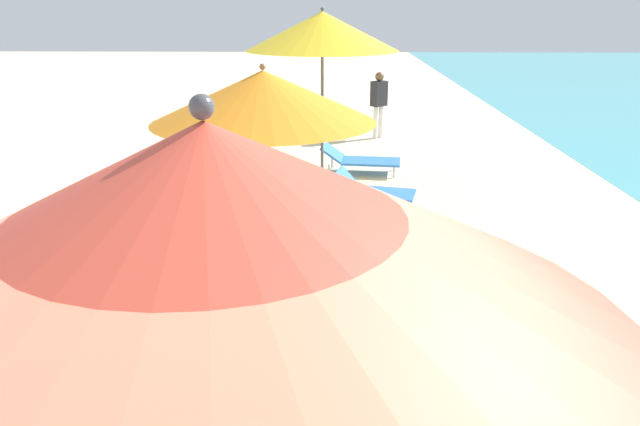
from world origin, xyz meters
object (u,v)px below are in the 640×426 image
lounger_farthest_shoreside (359,159)px  person_walking_near (379,99)px  umbrella_nearest (210,230)px  umbrella_farthest (322,31)px  lounger_second_shoreside (358,250)px  umbrella_second (263,97)px  lounger_farthest_inland (372,190)px

lounger_farthest_shoreside → person_walking_near: person_walking_near is taller
umbrella_nearest → umbrella_farthest: (0.10, 8.61, 0.12)m
lounger_second_shoreside → person_walking_near: (0.74, 7.48, 0.67)m
umbrella_second → lounger_farthest_shoreside: (1.14, 5.31, -1.91)m
umbrella_nearest → person_walking_near: bearing=84.0°
lounger_farthest_shoreside → person_walking_near: (0.55, 3.13, 0.65)m
lounger_second_shoreside → umbrella_second: bearing=-145.1°
umbrella_second → person_walking_near: 8.69m
umbrella_second → person_walking_near: size_ratio=1.62×
umbrella_farthest → lounger_farthest_shoreside: (0.68, 0.96, -2.32)m
umbrella_nearest → lounger_second_shoreside: umbrella_nearest is taller
umbrella_farthest → lounger_farthest_inland: (0.79, -1.17, -2.27)m
lounger_farthest_shoreside → lounger_farthest_inland: 2.13m
umbrella_nearest → lounger_second_shoreside: (0.59, 5.21, -2.22)m
lounger_farthest_shoreside → person_walking_near: 3.24m
lounger_second_shoreside → person_walking_near: person_walking_near is taller
umbrella_farthest → lounger_second_shoreside: bearing=-81.8°
umbrella_nearest → lounger_second_shoreside: 5.69m
umbrella_second → lounger_farthest_inland: bearing=68.5°
lounger_second_shoreside → lounger_farthest_shoreside: (0.19, 4.36, 0.02)m
person_walking_near → umbrella_second: bearing=-51.2°
umbrella_second → person_walking_near: bearing=78.7°
umbrella_second → lounger_second_shoreside: 2.35m
umbrella_nearest → umbrella_farthest: 8.61m
umbrella_nearest → lounger_farthest_shoreside: size_ratio=1.83×
lounger_second_shoreside → lounger_farthest_inland: size_ratio=1.21×
umbrella_nearest → lounger_second_shoreside: bearing=83.5°
umbrella_nearest → umbrella_farthest: umbrella_farthest is taller
umbrella_nearest → umbrella_farthest: size_ratio=0.95×
person_walking_near → umbrella_nearest: bearing=-45.9°
lounger_farthest_inland → person_walking_near: bearing=98.5°
lounger_farthest_shoreside → lounger_second_shoreside: bearing=-86.0°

